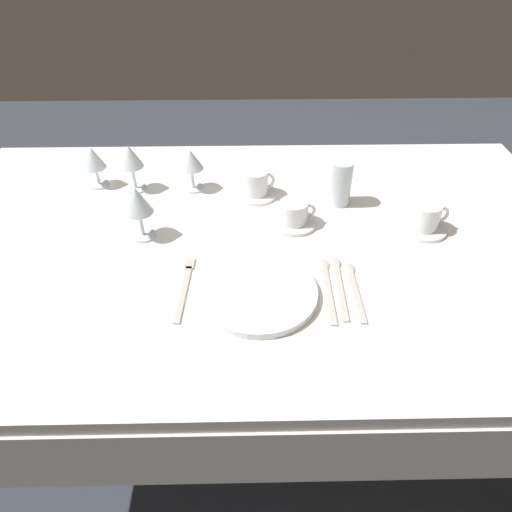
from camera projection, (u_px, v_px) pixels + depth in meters
ground_plane at (256, 399)px, 1.72m from camera, size 6.00×6.00×0.00m
dining_table at (256, 260)px, 1.31m from camera, size 1.80×1.11×0.74m
dinner_plate at (257, 293)px, 1.07m from camera, size 0.27×0.27×0.02m
fork_outer at (185, 286)px, 1.10m from camera, size 0.03×0.22×0.00m
spoon_soup at (327, 282)px, 1.11m from camera, size 0.03×0.22×0.01m
spoon_dessert at (338, 280)px, 1.12m from camera, size 0.03×0.22×0.01m
spoon_tea at (353, 284)px, 1.11m from camera, size 0.03×0.20×0.01m
saucer_left at (422, 228)px, 1.28m from camera, size 0.13×0.13×0.01m
coffee_cup_left at (426, 215)px, 1.26m from camera, size 0.10×0.08×0.07m
saucer_right at (254, 194)px, 1.42m from camera, size 0.13×0.13×0.01m
coffee_cup_right at (254, 182)px, 1.39m from camera, size 0.10×0.08×0.07m
saucer_far at (293, 222)px, 1.30m from camera, size 0.13×0.13×0.01m
coffee_cup_far at (294, 212)px, 1.28m from camera, size 0.10×0.08×0.06m
wine_glass_centre at (191, 162)px, 1.39m from camera, size 0.07×0.07×0.13m
wine_glass_left at (94, 160)px, 1.41m from camera, size 0.07×0.07×0.13m
wine_glass_right at (137, 203)px, 1.19m from camera, size 0.08×0.08×0.15m
wine_glass_far at (131, 159)px, 1.38m from camera, size 0.07×0.07×0.15m
drink_tumbler at (340, 185)px, 1.35m from camera, size 0.06×0.06×0.13m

